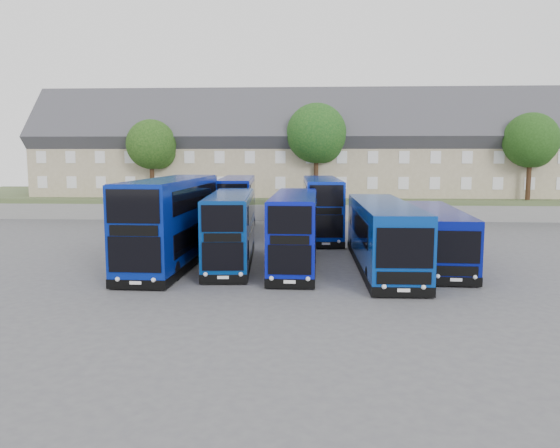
{
  "coord_description": "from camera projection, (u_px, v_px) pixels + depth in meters",
  "views": [
    {
      "loc": [
        1.31,
        -27.65,
        6.25
      ],
      "look_at": [
        -0.37,
        4.12,
        2.2
      ],
      "focal_mm": 35.0,
      "sensor_mm": 36.0,
      "label": 1
    }
  ],
  "objects": [
    {
      "name": "coach_east_a",
      "position": [
        383.0,
        236.0,
        30.06
      ],
      "size": [
        2.9,
        13.32,
        3.64
      ],
      "rotation": [
        0.0,
        0.0,
        0.01
      ],
      "color": "#073492",
      "rests_on": "ground"
    },
    {
      "name": "dd_rear_left",
      "position": [
        237.0,
        206.0,
        43.84
      ],
      "size": [
        3.25,
        11.19,
        4.39
      ],
      "rotation": [
        0.0,
        0.0,
        0.07
      ],
      "color": "navy",
      "rests_on": "ground"
    },
    {
      "name": "dd_front_left",
      "position": [
        172.0,
        223.0,
        30.84
      ],
      "size": [
        3.21,
        12.35,
        4.88
      ],
      "rotation": [
        0.0,
        0.0,
        -0.03
      ],
      "color": "navy",
      "rests_on": "ground"
    },
    {
      "name": "tree_mid",
      "position": [
        318.0,
        136.0,
        52.47
      ],
      "size": [
        5.76,
        5.76,
        9.18
      ],
      "color": "#382314",
      "rests_on": "earth_bank"
    },
    {
      "name": "coach_east_b",
      "position": [
        437.0,
        237.0,
        31.2
      ],
      "size": [
        3.15,
        11.68,
        3.16
      ],
      "rotation": [
        0.0,
        0.0,
        -0.06
      ],
      "color": "#06107D",
      "rests_on": "ground"
    },
    {
      "name": "tree_west",
      "position": [
        153.0,
        146.0,
        52.95
      ],
      "size": [
        4.8,
        4.8,
        7.65
      ],
      "color": "#382314",
      "rests_on": "earth_bank"
    },
    {
      "name": "ground",
      "position": [
        283.0,
        276.0,
        28.25
      ],
      "size": [
        120.0,
        120.0,
        0.0
      ],
      "primitive_type": "plane",
      "color": "#4D4D52",
      "rests_on": "ground"
    },
    {
      "name": "dd_front_right",
      "position": [
        295.0,
        232.0,
        30.1
      ],
      "size": [
        2.54,
        10.31,
        4.08
      ],
      "rotation": [
        0.0,
        0.0,
        -0.02
      ],
      "color": "#0913A6",
      "rests_on": "ground"
    },
    {
      "name": "terrace_row",
      "position": [
        325.0,
        151.0,
        56.97
      ],
      "size": [
        60.0,
        10.4,
        11.2
      ],
      "color": "tan",
      "rests_on": "earth_bank"
    },
    {
      "name": "dd_rear_right",
      "position": [
        322.0,
        209.0,
        41.35
      ],
      "size": [
        2.91,
        11.25,
        4.44
      ],
      "rotation": [
        0.0,
        0.0,
        0.03
      ],
      "color": "#0923A8",
      "rests_on": "ground"
    },
    {
      "name": "retaining_wall",
      "position": [
        295.0,
        213.0,
        51.93
      ],
      "size": [
        70.0,
        0.4,
        1.5
      ],
      "primitive_type": "cube",
      "color": "slate",
      "rests_on": "ground"
    },
    {
      "name": "earth_bank",
      "position": [
        297.0,
        201.0,
        61.8
      ],
      "size": [
        80.0,
        20.0,
        2.0
      ],
      "primitive_type": "cube",
      "color": "#4A5B33",
      "rests_on": "ground"
    },
    {
      "name": "dd_front_mid",
      "position": [
        231.0,
        230.0,
        30.97
      ],
      "size": [
        3.0,
        10.28,
        4.03
      ],
      "rotation": [
        0.0,
        0.0,
        0.07
      ],
      "color": "navy",
      "rests_on": "ground"
    },
    {
      "name": "tree_east",
      "position": [
        532.0,
        142.0,
        51.01
      ],
      "size": [
        5.12,
        5.12,
        8.16
      ],
      "color": "#382314",
      "rests_on": "earth_bank"
    }
  ]
}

